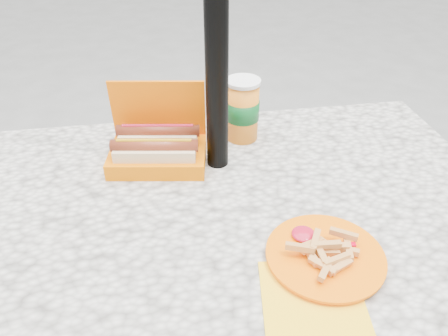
{
  "coord_description": "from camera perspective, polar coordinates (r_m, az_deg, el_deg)",
  "views": [
    {
      "loc": [
        -0.12,
        -0.7,
        1.34
      ],
      "look_at": [
        -0.0,
        0.06,
        0.8
      ],
      "focal_mm": 35.0,
      "sensor_mm": 36.0,
      "label": 1
    }
  ],
  "objects": [
    {
      "name": "soda_cup",
      "position": [
        1.11,
        2.44,
        7.63
      ],
      "size": [
        0.09,
        0.09,
        0.16
      ],
      "rotation": [
        0.0,
        0.0,
        -0.08
      ],
      "color": "orange",
      "rests_on": "picnic_table"
    },
    {
      "name": "picnic_table",
      "position": [
        0.99,
        0.61,
        -9.64
      ],
      "size": [
        1.2,
        0.8,
        0.75
      ],
      "color": "beige",
      "rests_on": "ground"
    },
    {
      "name": "hotdog_box",
      "position": [
        1.04,
        -8.66,
        2.66
      ],
      "size": [
        0.24,
        0.18,
        0.18
      ],
      "rotation": [
        0.0,
        0.0,
        -0.16
      ],
      "color": "#F66700",
      "rests_on": "picnic_table"
    },
    {
      "name": "umbrella_pole",
      "position": [
        0.9,
        -1.02,
        19.49
      ],
      "size": [
        0.05,
        0.05,
        2.2
      ],
      "primitive_type": "cylinder",
      "color": "black",
      "rests_on": "ground"
    },
    {
      "name": "fries_plate",
      "position": [
        0.81,
        12.88,
        -11.39
      ],
      "size": [
        0.25,
        0.29,
        0.04
      ],
      "rotation": [
        0.0,
        0.0,
        -0.25
      ],
      "color": "yellow",
      "rests_on": "picnic_table"
    }
  ]
}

